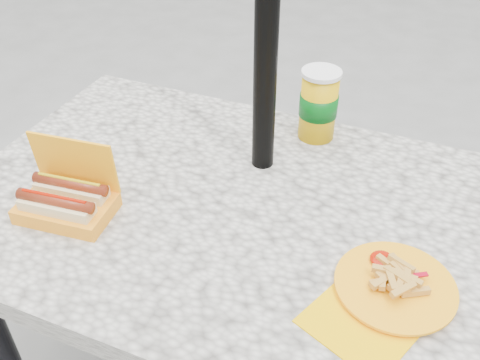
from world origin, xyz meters
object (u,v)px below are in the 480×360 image
at_px(hotdog_box, 66,200).
at_px(fries_plate, 392,287).
at_px(umbrella_pole, 267,16).
at_px(soda_cup, 319,104).

distance_m(hotdog_box, fries_plate, 0.65).
bearing_deg(hotdog_box, umbrella_pole, 40.28).
height_order(umbrella_pole, hotdog_box, umbrella_pole).
bearing_deg(fries_plate, soda_cup, 121.49).
bearing_deg(fries_plate, hotdog_box, -175.95).
relative_size(hotdog_box, fries_plate, 0.65).
relative_size(umbrella_pole, soda_cup, 12.41).
bearing_deg(hotdog_box, soda_cup, 45.10).
relative_size(fries_plate, soda_cup, 1.72).
bearing_deg(umbrella_pole, fries_plate, -38.30).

